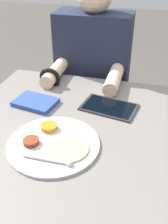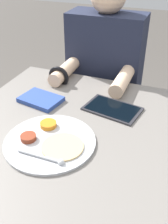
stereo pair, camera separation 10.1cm
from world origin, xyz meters
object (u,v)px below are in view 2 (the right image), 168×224
(tablet_device, at_px, (112,109))
(person_diner, at_px, (103,93))
(thali_tray, at_px, (50,141))
(red_notebook, at_px, (41,100))

(tablet_device, height_order, person_diner, person_diner)
(person_diner, bearing_deg, tablet_device, -68.48)
(thali_tray, distance_m, red_notebook, 0.30)
(tablet_device, xyz_separation_m, person_diner, (-0.17, 0.43, -0.18))
(red_notebook, bearing_deg, tablet_device, 8.78)
(red_notebook, bearing_deg, thali_tray, -54.61)
(thali_tray, height_order, red_notebook, thali_tray)
(thali_tray, bearing_deg, tablet_device, 63.45)
(tablet_device, distance_m, person_diner, 0.50)
(thali_tray, height_order, tablet_device, thali_tray)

